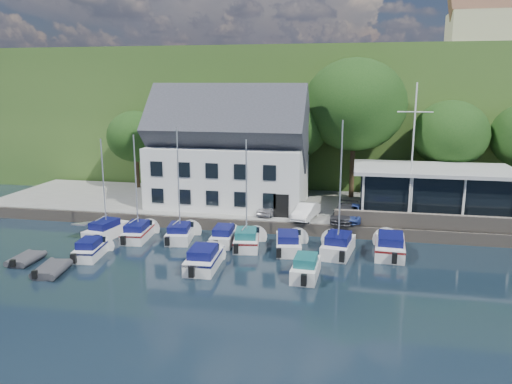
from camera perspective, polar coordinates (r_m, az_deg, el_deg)
ground at (r=30.67m, az=2.15°, el=-10.93°), size 180.00×180.00×0.00m
quay at (r=47.00m, az=5.58°, el=-2.01°), size 60.00×13.00×1.00m
quay_face at (r=40.77m, az=4.64°, el=-4.24°), size 60.00×0.30×1.00m
hillside at (r=90.02m, az=8.62°, el=9.63°), size 160.00×75.00×16.00m
field_patch at (r=97.96m, az=13.85°, el=14.40°), size 50.00×30.00×0.30m
farmhouse at (r=82.12m, az=24.76°, el=16.87°), size 10.40×7.00×8.20m
harbor_building at (r=46.27m, az=-3.10°, el=3.94°), size 14.40×8.20×8.70m
club_pavilion at (r=45.23m, az=19.44°, el=0.08°), size 13.20×7.20×4.10m
seawall at (r=41.31m, az=21.53°, el=-3.28°), size 18.00×0.50×1.20m
gangway at (r=44.05m, az=-17.60°, el=-4.20°), size 1.20×6.00×1.40m
car_silver at (r=43.14m, az=1.43°, el=-1.78°), size 1.80×3.55×1.16m
car_white at (r=41.85m, az=5.75°, el=-2.19°), size 2.17×4.13×1.30m
car_dgrey at (r=41.76m, az=10.10°, el=-2.36°), size 2.43×4.65×1.29m
car_blue at (r=41.98m, az=10.85°, el=-2.26°), size 2.24×4.19×1.36m
flagpole at (r=41.16m, az=17.44°, el=4.07°), size 2.68×0.20×11.16m
tree_0 at (r=55.15m, az=-13.56°, el=4.74°), size 6.03×6.03×8.25m
tree_1 at (r=53.39m, az=-6.39°, el=5.92°), size 7.60×7.60×10.39m
tree_2 at (r=49.82m, az=3.88°, el=5.59°), size 7.69×7.69×10.52m
tree_3 at (r=49.59m, az=11.11°, el=7.09°), size 9.88×9.88×13.51m
tree_4 at (r=50.71m, az=21.20°, el=4.36°), size 7.01×7.01×9.57m
boat_r1_0 at (r=40.92m, az=-17.04°, el=0.98°), size 2.80×6.26×8.86m
boat_r1_1 at (r=39.93m, az=-13.54°, el=0.55°), size 2.46×5.99×8.37m
boat_r1_2 at (r=38.89m, az=-8.82°, el=0.39°), size 2.77×5.47×8.29m
boat_r1_3 at (r=38.78m, az=-3.65°, el=-4.83°), size 2.00×5.67×1.36m
boat_r1_4 at (r=36.69m, az=-1.11°, el=0.19°), size 2.78×5.62×8.77m
boat_r1_5 at (r=37.10m, az=3.72°, el=-5.60°), size 2.85×6.19×1.39m
boat_r1_6 at (r=35.65m, az=9.61°, el=0.33°), size 2.92×6.14×9.60m
boat_r1_7 at (r=37.46m, az=15.08°, el=-5.72°), size 2.60×6.82×1.54m
boat_r2_0 at (r=37.55m, az=-18.34°, el=-6.04°), size 2.31×5.12×1.35m
boat_r2_2 at (r=33.80m, az=-5.95°, el=-7.38°), size 2.38×6.10×1.49m
boat_r2_3 at (r=32.25m, az=5.73°, el=-8.37°), size 1.91×5.14×1.48m
dinghy_0 at (r=38.13m, az=-24.81°, el=-6.85°), size 1.74×2.84×0.65m
dinghy_1 at (r=35.35m, az=-22.31°, el=-8.04°), size 2.33×3.36×0.73m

